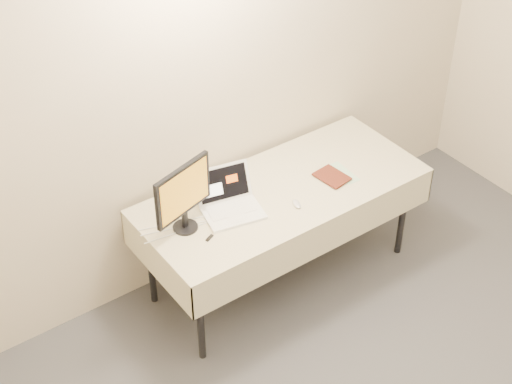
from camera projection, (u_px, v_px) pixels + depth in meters
back_wall at (240, 75)px, 4.84m from camera, size 4.00×0.10×2.70m
table at (282, 197)px, 4.96m from camera, size 1.86×0.81×0.74m
laptop at (229, 201)px, 4.74m from camera, size 0.41×0.40×0.23m
monitor at (183, 194)px, 4.47m from camera, size 0.42×0.18×0.44m
book at (324, 170)px, 4.91m from camera, size 0.16×0.04×0.21m
alarm_clock at (212, 189)px, 4.88m from camera, size 0.13×0.06×0.05m
clicker at (297, 204)px, 4.79m from camera, size 0.07×0.10×0.02m
paper_form at (343, 173)px, 5.06m from camera, size 0.11×0.25×0.00m
usb_dongle at (210, 238)px, 4.55m from camera, size 0.06×0.04×0.01m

